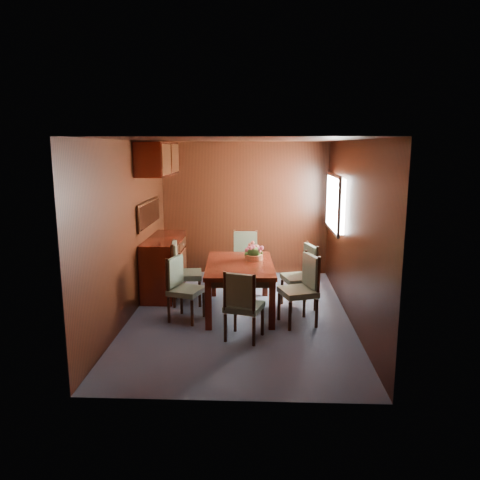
{
  "coord_description": "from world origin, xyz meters",
  "views": [
    {
      "loc": [
        0.27,
        -6.2,
        2.32
      ],
      "look_at": [
        0.0,
        0.1,
        1.05
      ],
      "focal_mm": 35.0,
      "sensor_mm": 36.0,
      "label": 1
    }
  ],
  "objects_px": {
    "chair_left_near": "(182,285)",
    "flower_centerpiece": "(254,251)",
    "dining_table": "(240,270)",
    "chair_head": "(242,302)",
    "sideboard": "(164,265)",
    "chair_right_near": "(303,285)"
  },
  "relations": [
    {
      "from": "dining_table",
      "to": "chair_left_near",
      "type": "bearing_deg",
      "value": -157.94
    },
    {
      "from": "chair_left_near",
      "to": "chair_right_near",
      "type": "height_order",
      "value": "chair_right_near"
    },
    {
      "from": "flower_centerpiece",
      "to": "chair_right_near",
      "type": "bearing_deg",
      "value": -45.01
    },
    {
      "from": "dining_table",
      "to": "chair_right_near",
      "type": "xyz_separation_m",
      "value": [
        0.85,
        -0.44,
        -0.08
      ]
    },
    {
      "from": "chair_right_near",
      "to": "chair_head",
      "type": "height_order",
      "value": "chair_right_near"
    },
    {
      "from": "sideboard",
      "to": "dining_table",
      "type": "distance_m",
      "value": 1.5
    },
    {
      "from": "dining_table",
      "to": "chair_left_near",
      "type": "relative_size",
      "value": 1.75
    },
    {
      "from": "dining_table",
      "to": "chair_right_near",
      "type": "height_order",
      "value": "chair_right_near"
    },
    {
      "from": "dining_table",
      "to": "chair_head",
      "type": "relative_size",
      "value": 1.76
    },
    {
      "from": "chair_right_near",
      "to": "flower_centerpiece",
      "type": "xyz_separation_m",
      "value": [
        -0.66,
        0.66,
        0.31
      ]
    },
    {
      "from": "chair_right_near",
      "to": "chair_head",
      "type": "relative_size",
      "value": 1.08
    },
    {
      "from": "sideboard",
      "to": "chair_head",
      "type": "xyz_separation_m",
      "value": [
        1.32,
        -1.87,
        0.04
      ]
    },
    {
      "from": "chair_head",
      "to": "flower_centerpiece",
      "type": "distance_m",
      "value": 1.31
    },
    {
      "from": "chair_left_near",
      "to": "chair_head",
      "type": "bearing_deg",
      "value": 69.41
    },
    {
      "from": "sideboard",
      "to": "dining_table",
      "type": "relative_size",
      "value": 0.91
    },
    {
      "from": "dining_table",
      "to": "chair_left_near",
      "type": "distance_m",
      "value": 0.86
    },
    {
      "from": "dining_table",
      "to": "flower_centerpiece",
      "type": "bearing_deg",
      "value": 44.46
    },
    {
      "from": "chair_left_near",
      "to": "chair_right_near",
      "type": "relative_size",
      "value": 0.93
    },
    {
      "from": "chair_left_near",
      "to": "flower_centerpiece",
      "type": "relative_size",
      "value": 3.2
    },
    {
      "from": "dining_table",
      "to": "flower_centerpiece",
      "type": "relative_size",
      "value": 5.62
    },
    {
      "from": "chair_left_near",
      "to": "chair_head",
      "type": "relative_size",
      "value": 1.0
    },
    {
      "from": "chair_left_near",
      "to": "chair_head",
      "type": "distance_m",
      "value": 1.08
    }
  ]
}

